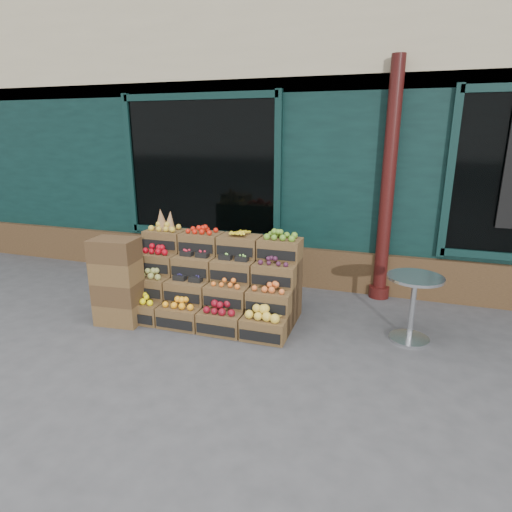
% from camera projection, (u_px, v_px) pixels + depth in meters
% --- Properties ---
extents(ground, '(60.00, 60.00, 0.00)m').
position_uv_depth(ground, '(253.00, 350.00, 4.63)').
color(ground, '#3E3E40').
rests_on(ground, ground).
extents(shop_facade, '(12.00, 6.24, 4.80)m').
position_uv_depth(shop_facade, '(335.00, 125.00, 8.61)').
color(shop_facade, black).
rests_on(shop_facade, ground).
extents(crate_display, '(2.11, 1.04, 1.31)m').
position_uv_depth(crate_display, '(214.00, 285.00, 5.42)').
color(crate_display, brown).
rests_on(crate_display, ground).
extents(spare_crates, '(0.57, 0.42, 1.07)m').
position_uv_depth(spare_crates, '(117.00, 282.00, 5.16)').
color(spare_crates, brown).
rests_on(spare_crates, ground).
extents(bistro_table, '(0.61, 0.61, 0.76)m').
position_uv_depth(bistro_table, '(413.00, 301.00, 4.73)').
color(bistro_table, silver).
rests_on(bistro_table, ground).
extents(shopkeeper, '(0.86, 0.71, 2.04)m').
position_uv_depth(shopkeeper, '(235.00, 206.00, 7.47)').
color(shopkeeper, '#1D6629').
rests_on(shopkeeper, ground).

